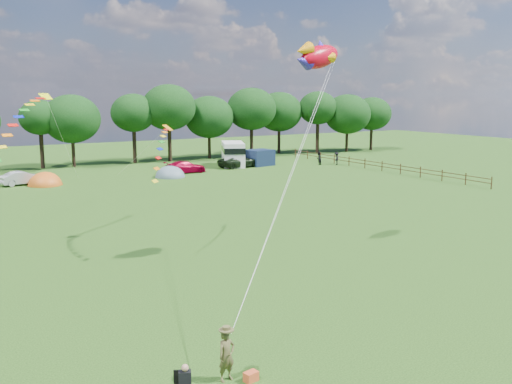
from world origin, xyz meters
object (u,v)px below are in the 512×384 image
car_d (239,161)px  camp_chair (185,380)px  tent_greyblue (170,177)px  walker_a (319,158)px  car_b (22,178)px  tent_orange (45,185)px  fish_kite (316,56)px  campervan_d (233,153)px  kite_flyer (227,356)px  car_c (186,167)px  walker_b (337,158)px

car_d → camp_chair: car_d is taller
tent_greyblue → walker_a: 20.53m
car_b → walker_a: 35.36m
tent_orange → fish_kite: 36.68m
campervan_d → kite_flyer: bearing=175.4°
car_d → camp_chair: 54.79m
car_c → walker_b: bearing=-102.8°
car_b → walker_a: (35.30, -1.93, 0.16)m
car_d → tent_greyblue: (-10.62, -3.57, -0.73)m
tent_orange → fish_kite: bearing=-76.9°
campervan_d → fish_kite: bearing=-178.2°
tent_orange → camp_chair: (-4.38, -44.65, 0.73)m
car_c → walker_a: bearing=-100.2°
walker_b → fish_kite: bearing=11.1°
tent_greyblue → walker_a: bearing=1.3°
camp_chair → fish_kite: fish_kite is taller
car_b → car_d: (25.41, 1.17, 0.05)m
car_b → tent_greyblue: car_b is taller
car_d → fish_kite: 41.07m
walker_a → car_b: bearing=-23.5°
campervan_d → camp_chair: (-27.95, -48.97, -0.85)m
walker_b → car_c: bearing=-46.7°
walker_b → camp_chair: bearing=8.5°
car_c → campervan_d: bearing=-72.7°
kite_flyer → fish_kite: 17.69m
tent_orange → walker_b: 35.44m
tent_orange → kite_flyer: size_ratio=2.20×
car_c → fish_kite: fish_kite is taller
car_b → kite_flyer: 45.39m
car_d → tent_orange: size_ratio=1.49×
kite_flyer → camp_chair: bearing=-169.3°
kite_flyer → fish_kite: size_ratio=0.48×
walker_a → walker_b: size_ratio=1.02×
car_b → fish_kite: fish_kite is taller
tent_greyblue → campervan_d: bearing=26.6°
campervan_d → walker_a: bearing=-92.6°
camp_chair → walker_a: (37.75, 44.07, 0.10)m
car_b → camp_chair: 46.07m
camp_chair → car_c: bearing=89.3°
car_c → car_d: (7.83, 1.43, 0.05)m
walker_b → walker_a: bearing=-67.3°
car_d → kite_flyer: bearing=143.0°
tent_orange → camp_chair: bearing=-95.6°
car_d → walker_b: 12.63m
car_c → kite_flyer: kite_flyer is taller
tent_greyblue → kite_flyer: (-15.55, -42.99, 0.81)m
car_c → car_d: car_d is taller
tent_orange → walker_b: (35.39, -1.68, 0.81)m
car_c → walker_b: (19.74, -2.78, 0.13)m
tent_orange → walker_b: size_ratio=2.22×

